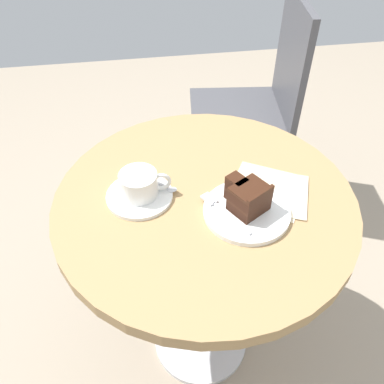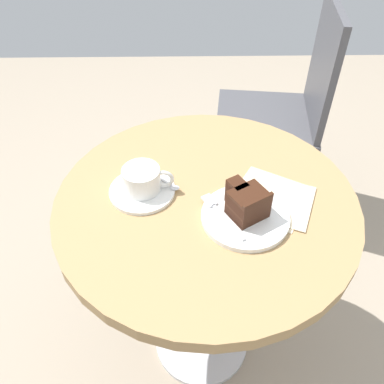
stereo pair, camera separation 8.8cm
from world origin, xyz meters
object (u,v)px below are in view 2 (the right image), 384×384
(coffee_cup, at_px, (143,179))
(cake_plate, at_px, (245,217))
(saucer, at_px, (142,191))
(napkin, at_px, (274,199))
(teaspoon, at_px, (166,182))
(cafe_chair, at_px, (291,102))
(fork, at_px, (219,211))
(cake_slice, at_px, (246,202))

(coffee_cup, bearing_deg, cake_plate, -21.73)
(saucer, relative_size, napkin, 0.68)
(saucer, height_order, teaspoon, teaspoon)
(cafe_chair, bearing_deg, teaspoon, -28.26)
(saucer, bearing_deg, teaspoon, 21.82)
(teaspoon, height_order, napkin, teaspoon)
(fork, bearing_deg, cake_slice, -122.59)
(coffee_cup, xyz_separation_m, napkin, (0.30, -0.03, -0.04))
(napkin, bearing_deg, cake_plate, -141.60)
(coffee_cup, xyz_separation_m, cake_slice, (0.23, -0.08, 0.00))
(cake_slice, distance_m, napkin, 0.10)
(coffee_cup, xyz_separation_m, cafe_chair, (0.50, 0.66, -0.20))
(cake_slice, relative_size, cafe_chair, 0.12)
(teaspoon, distance_m, cake_slice, 0.21)
(teaspoon, relative_size, cake_slice, 0.79)
(cake_plate, relative_size, cafe_chair, 0.22)
(saucer, bearing_deg, cafe_chair, 52.85)
(coffee_cup, bearing_deg, cafe_chair, 52.91)
(cake_slice, distance_m, fork, 0.06)
(cake_plate, distance_m, fork, 0.06)
(coffee_cup, relative_size, napkin, 0.52)
(teaspoon, bearing_deg, cafe_chair, 98.79)
(cake_slice, height_order, fork, cake_slice)
(cake_plate, height_order, cake_slice, cake_slice)
(saucer, height_order, fork, fork)
(cake_plate, xyz_separation_m, napkin, (0.07, 0.06, -0.00))
(coffee_cup, relative_size, cake_plate, 0.61)
(cake_plate, height_order, napkin, cake_plate)
(fork, relative_size, napkin, 0.61)
(napkin, height_order, cafe_chair, cafe_chair)
(cake_slice, bearing_deg, saucer, 160.54)
(saucer, height_order, cafe_chair, cafe_chair)
(fork, distance_m, napkin, 0.14)
(teaspoon, bearing_deg, saucer, -114.43)
(saucer, bearing_deg, napkin, -5.78)
(cake_plate, bearing_deg, saucer, 159.15)
(coffee_cup, bearing_deg, fork, -25.64)
(cafe_chair, bearing_deg, saucer, -30.46)
(teaspoon, xyz_separation_m, napkin, (0.25, -0.05, -0.01))
(saucer, distance_m, coffee_cup, 0.03)
(teaspoon, bearing_deg, cake_plate, 11.89)
(cake_slice, distance_m, cafe_chair, 0.82)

